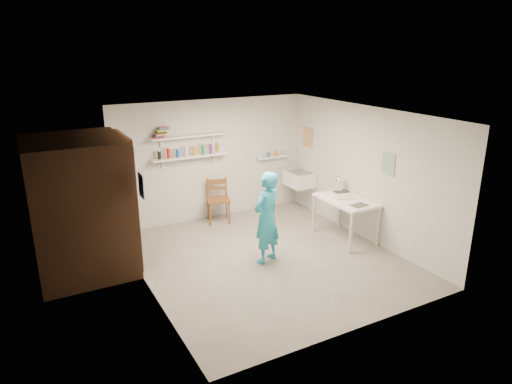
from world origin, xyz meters
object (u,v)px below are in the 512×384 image
wall_clock (265,198)px  belfast_sink (300,179)px  wooden_chair (218,200)px  man (267,218)px  work_table (345,219)px  desk_lamp (339,180)px

wall_clock → belfast_sink: bearing=18.9°
belfast_sink → wooden_chair: size_ratio=0.64×
man → wooden_chair: size_ratio=1.63×
belfast_sink → man: man is taller
belfast_sink → work_table: bearing=-93.8°
belfast_sink → wall_clock: 2.34m
work_table → man: bearing=-176.6°
wall_clock → work_table: wall_clock is taller
wall_clock → desk_lamp: size_ratio=1.91×
belfast_sink → wall_clock: wall_clock is taller
man → wall_clock: (0.09, 0.20, 0.25)m
man → desk_lamp: 1.98m
wooden_chair → desk_lamp: desk_lamp is taller
man → work_table: man is taller
desk_lamp → wall_clock: bearing=-168.8°
man → work_table: (1.70, 0.10, -0.38)m
belfast_sink → wooden_chair: bearing=173.5°
belfast_sink → man: bearing=-135.8°
work_table → wooden_chair: bearing=131.9°
man → belfast_sink: bearing=-159.0°
wall_clock → work_table: 1.73m
belfast_sink → desk_lamp: desk_lamp is taller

